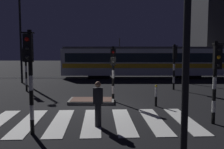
% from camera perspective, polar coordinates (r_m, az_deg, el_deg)
% --- Properties ---
extents(ground_plane, '(120.00, 120.00, 0.00)m').
position_cam_1_polar(ground_plane, '(12.99, -3.81, -7.14)').
color(ground_plane, black).
extents(rail_near, '(80.00, 0.12, 0.03)m').
position_cam_1_polar(rail_near, '(25.47, -2.07, -0.92)').
color(rail_near, '#59595E').
rests_on(rail_near, ground).
extents(rail_far, '(80.00, 0.12, 0.03)m').
position_cam_1_polar(rail_far, '(26.90, -1.98, -0.58)').
color(rail_far, '#59595E').
rests_on(rail_far, ground).
extents(crosswalk_zebra, '(8.40, 4.34, 0.02)m').
position_cam_1_polar(crosswalk_zebra, '(10.17, -4.84, -10.65)').
color(crosswalk_zebra, silver).
rests_on(crosswalk_zebra, ground).
extents(traffic_island, '(2.46, 1.49, 0.18)m').
position_cam_1_polar(traffic_island, '(13.85, -4.96, -5.99)').
color(traffic_island, slate).
rests_on(traffic_island, ground).
extents(traffic_light_corner_near_right, '(0.36, 0.42, 3.19)m').
position_cam_1_polar(traffic_light_corner_near_right, '(10.19, 22.40, 0.98)').
color(traffic_light_corner_near_right, black).
rests_on(traffic_light_corner_near_right, ground).
extents(traffic_light_median_centre, '(0.36, 0.42, 3.08)m').
position_cam_1_polar(traffic_light_median_centre, '(13.71, -0.02, 2.09)').
color(traffic_light_median_centre, black).
rests_on(traffic_light_median_centre, ground).
extents(traffic_light_kerb_mid_left, '(0.36, 0.42, 3.51)m').
position_cam_1_polar(traffic_light_kerb_mid_left, '(8.63, -18.60, 1.78)').
color(traffic_light_kerb_mid_left, black).
rests_on(traffic_light_kerb_mid_left, ground).
extents(traffic_light_corner_far_left, '(0.36, 0.42, 3.14)m').
position_cam_1_polar(traffic_light_corner_far_left, '(18.31, -19.47, 2.76)').
color(traffic_light_corner_far_left, black).
rests_on(traffic_light_corner_far_left, ground).
extents(traffic_light_corner_far_right, '(0.36, 0.42, 3.30)m').
position_cam_1_polar(traffic_light_corner_far_right, '(18.53, 13.81, 3.26)').
color(traffic_light_corner_far_right, black).
rests_on(traffic_light_corner_far_right, ground).
extents(street_lamp_trackside_right, '(0.44, 1.21, 7.52)m').
position_cam_1_polar(street_lamp_trackside_right, '(22.64, 16.04, 10.06)').
color(street_lamp_trackside_right, black).
rests_on(street_lamp_trackside_right, ground).
extents(street_lamp_trackside_left, '(0.44, 1.21, 7.49)m').
position_cam_1_polar(street_lamp_trackside_left, '(23.31, -20.70, 9.74)').
color(street_lamp_trackside_left, black).
rests_on(street_lamp_trackside_left, ground).
extents(tram, '(17.00, 2.58, 4.15)m').
position_cam_1_polar(tram, '(26.25, 6.97, 3.03)').
color(tram, silver).
rests_on(tram, ground).
extents(pedestrian_waiting_at_kerb, '(0.36, 0.24, 1.71)m').
position_cam_1_polar(pedestrian_waiting_at_kerb, '(9.28, -3.49, -6.70)').
color(pedestrian_waiting_at_kerb, black).
rests_on(pedestrian_waiting_at_kerb, ground).
extents(bollard_island_edge, '(0.12, 0.12, 1.11)m').
position_cam_1_polar(bollard_island_edge, '(12.93, 9.74, -4.75)').
color(bollard_island_edge, black).
rests_on(bollard_island_edge, ground).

